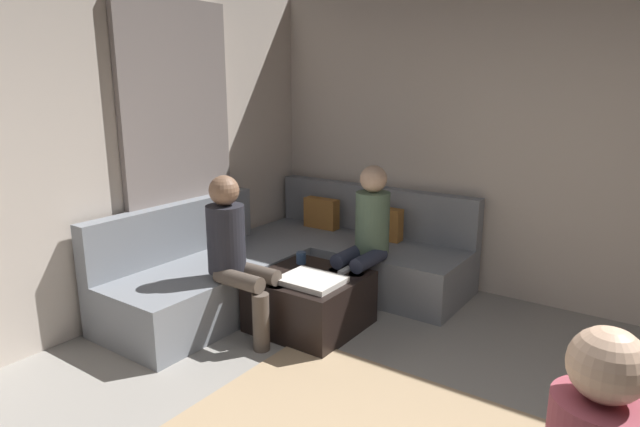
# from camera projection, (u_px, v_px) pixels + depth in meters

# --- Properties ---
(wall_back) EXTENTS (6.00, 0.12, 2.70)m
(wall_back) POSITION_uv_depth(u_px,v_px,m) (587.00, 147.00, 4.15)
(wall_back) COLOR beige
(wall_back) RESTS_ON ground_plane
(wall_left) EXTENTS (0.12, 6.00, 2.70)m
(wall_left) POSITION_uv_depth(u_px,v_px,m) (12.00, 160.00, 3.46)
(wall_left) COLOR beige
(wall_left) RESTS_ON ground_plane
(curtain_panel) EXTENTS (0.06, 1.10, 2.50)m
(curtain_panel) POSITION_uv_depth(u_px,v_px,m) (180.00, 155.00, 4.46)
(curtain_panel) COLOR gray
(curtain_panel) RESTS_ON ground_plane
(sectional_couch) EXTENTS (2.10, 2.55, 0.87)m
(sectional_couch) POSITION_uv_depth(u_px,v_px,m) (295.00, 263.00, 4.73)
(sectional_couch) COLOR gray
(sectional_couch) RESTS_ON ground_plane
(ottoman) EXTENTS (0.76, 0.76, 0.42)m
(ottoman) POSITION_uv_depth(u_px,v_px,m) (310.00, 301.00, 4.09)
(ottoman) COLOR black
(ottoman) RESTS_ON ground_plane
(folded_blanket) EXTENTS (0.44, 0.36, 0.04)m
(folded_blanket) POSITION_uv_depth(u_px,v_px,m) (311.00, 280.00, 3.88)
(folded_blanket) COLOR white
(folded_blanket) RESTS_ON ottoman
(coffee_mug) EXTENTS (0.08, 0.08, 0.10)m
(coffee_mug) POSITION_uv_depth(u_px,v_px,m) (301.00, 258.00, 4.29)
(coffee_mug) COLOR #334C72
(coffee_mug) RESTS_ON ottoman
(game_remote) EXTENTS (0.05, 0.15, 0.02)m
(game_remote) POSITION_uv_depth(u_px,v_px,m) (346.00, 270.00, 4.11)
(game_remote) COLOR white
(game_remote) RESTS_ON ottoman
(person_on_couch_back) EXTENTS (0.30, 0.60, 1.20)m
(person_on_couch_back) POSITION_uv_depth(u_px,v_px,m) (366.00, 233.00, 4.29)
(person_on_couch_back) COLOR #2D3347
(person_on_couch_back) RESTS_ON ground_plane
(person_on_couch_side) EXTENTS (0.60, 0.30, 1.20)m
(person_on_couch_side) POSITION_uv_depth(u_px,v_px,m) (236.00, 250.00, 3.86)
(person_on_couch_side) COLOR brown
(person_on_couch_side) RESTS_ON ground_plane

